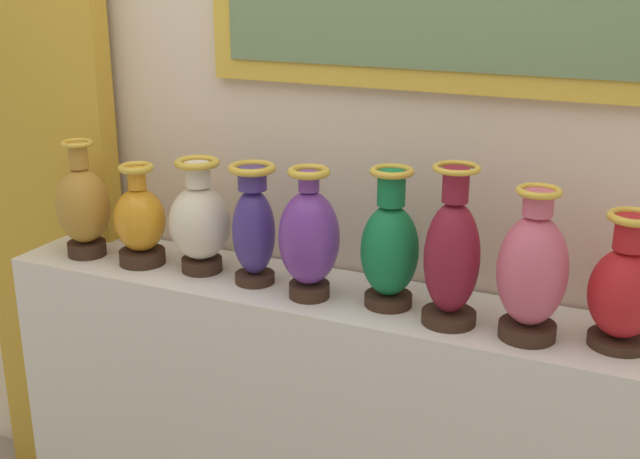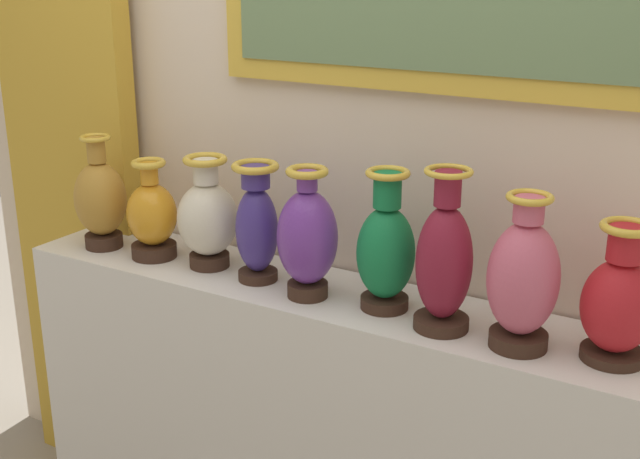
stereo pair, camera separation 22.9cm
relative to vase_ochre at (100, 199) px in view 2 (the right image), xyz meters
name	(u,v)px [view 2 (the right image)]	position (x,y,z in m)	size (l,w,h in m)	color
display_shelf	(320,443)	(0.80, 0.05, -0.67)	(2.00, 0.36, 1.01)	silver
back_wall	(363,125)	(0.81, 0.28, 0.28)	(3.22, 0.14, 2.89)	beige
curtain_gold	(71,148)	(-0.30, 0.16, 0.11)	(0.57, 0.08, 2.57)	gold
vase_ochre	(100,199)	(0.00, 0.00, 0.00)	(0.17, 0.17, 0.37)	#382319
vase_amber	(152,216)	(0.21, 0.01, -0.03)	(0.16, 0.16, 0.32)	#382319
vase_ivory	(208,217)	(0.41, 0.04, 0.00)	(0.19, 0.19, 0.35)	#382319
vase_indigo	(257,224)	(0.60, 0.02, 0.01)	(0.14, 0.14, 0.36)	#382319
vase_violet	(307,237)	(0.80, -0.01, 0.01)	(0.17, 0.17, 0.37)	#382319
vase_emerald	(386,250)	(1.02, 0.03, 0.01)	(0.16, 0.16, 0.39)	#382319
vase_burgundy	(444,262)	(1.20, -0.01, 0.02)	(0.14, 0.14, 0.42)	#382319
vase_rose	(523,280)	(1.41, -0.01, 0.01)	(0.17, 0.17, 0.39)	#382319
vase_crimson	(618,303)	(1.62, 0.03, -0.02)	(0.17, 0.17, 0.34)	#382319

